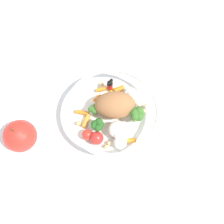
{
  "coord_description": "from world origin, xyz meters",
  "views": [
    {
      "loc": [
        -0.19,
        0.09,
        0.56
      ],
      "look_at": [
        0.0,
        -0.01,
        0.03
      ],
      "focal_mm": 38.18,
      "sensor_mm": 36.0,
      "label": 1
    }
  ],
  "objects": [
    {
      "name": "ground_plane",
      "position": [
        0.0,
        0.0,
        0.0
      ],
      "size": [
        2.4,
        2.4,
        0.0
      ],
      "primitive_type": "plane",
      "color": "white"
    },
    {
      "name": "food_container",
      "position": [
        -0.0,
        -0.02,
        0.03
      ],
      "size": [
        0.22,
        0.22,
        0.08
      ],
      "color": "white",
      "rests_on": "ground_plane"
    },
    {
      "name": "loose_apple",
      "position": [
        0.04,
        0.2,
        0.04
      ],
      "size": [
        0.07,
        0.07,
        0.09
      ],
      "color": "red",
      "rests_on": "ground_plane"
    }
  ]
}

